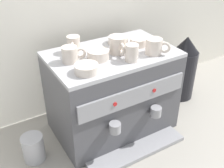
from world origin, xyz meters
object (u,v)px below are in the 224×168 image
(ceramic_bowl_2, at_px, (98,55))
(ceramic_bowl_1, at_px, (87,69))
(ceramic_cup_2, at_px, (132,52))
(ceramic_cup_3, at_px, (118,45))
(ceramic_cup_4, at_px, (71,54))
(ceramic_bowl_0, at_px, (118,40))
(ceramic_cup_1, at_px, (155,46))
(ceramic_cup_0, at_px, (74,45))
(milk_pitcher, at_px, (33,148))
(ceramic_bowl_3, at_px, (139,42))
(espresso_machine, at_px, (112,92))
(coffee_grinder, at_px, (183,68))

(ceramic_bowl_2, bearing_deg, ceramic_bowl_1, -139.10)
(ceramic_cup_2, relative_size, ceramic_cup_3, 0.77)
(ceramic_cup_4, height_order, ceramic_bowl_0, ceramic_cup_4)
(ceramic_cup_1, bearing_deg, ceramic_bowl_1, -179.56)
(ceramic_cup_0, height_order, milk_pitcher, ceramic_cup_0)
(ceramic_bowl_0, xyz_separation_m, ceramic_bowl_1, (-0.29, -0.20, 0.00))
(ceramic_bowl_1, xyz_separation_m, ceramic_bowl_3, (0.37, 0.13, 0.00))
(ceramic_cup_0, bearing_deg, ceramic_bowl_3, -15.58)
(ceramic_bowl_3, bearing_deg, ceramic_bowl_2, -172.43)
(ceramic_cup_0, relative_size, ceramic_cup_1, 0.94)
(ceramic_bowl_3, bearing_deg, ceramic_cup_3, -169.10)
(espresso_machine, relative_size, ceramic_cup_1, 5.96)
(ceramic_cup_1, xyz_separation_m, ceramic_cup_3, (-0.15, 0.10, 0.00))
(ceramic_bowl_2, distance_m, coffee_grinder, 0.71)
(ceramic_cup_4, height_order, ceramic_bowl_1, ceramic_cup_4)
(ceramic_cup_2, height_order, milk_pitcher, ceramic_cup_2)
(espresso_machine, relative_size, ceramic_bowl_3, 6.86)
(ceramic_bowl_2, bearing_deg, ceramic_bowl_0, 31.73)
(ceramic_cup_1, height_order, ceramic_cup_3, ceramic_cup_3)
(ceramic_bowl_0, bearing_deg, ceramic_bowl_1, -144.59)
(ceramic_cup_3, distance_m, ceramic_cup_4, 0.24)
(coffee_grinder, bearing_deg, espresso_machine, -175.94)
(ceramic_bowl_1, height_order, milk_pitcher, ceramic_bowl_1)
(ceramic_cup_0, relative_size, ceramic_cup_2, 1.02)
(ceramic_cup_0, bearing_deg, ceramic_cup_1, -32.93)
(espresso_machine, xyz_separation_m, coffee_grinder, (0.56, 0.04, -0.02))
(ceramic_cup_1, distance_m, ceramic_bowl_2, 0.28)
(ceramic_cup_3, bearing_deg, ceramic_cup_2, -83.26)
(ceramic_cup_0, bearing_deg, coffee_grinder, -4.99)
(ceramic_bowl_3, bearing_deg, coffee_grinder, 4.20)
(ceramic_cup_4, relative_size, coffee_grinder, 0.27)
(ceramic_cup_0, height_order, ceramic_bowl_1, ceramic_cup_0)
(ceramic_bowl_2, height_order, ceramic_bowl_3, ceramic_bowl_2)
(ceramic_bowl_3, bearing_deg, ceramic_cup_2, -136.04)
(ceramic_cup_0, xyz_separation_m, milk_pitcher, (-0.30, -0.12, -0.44))
(ceramic_cup_2, height_order, ceramic_cup_3, ceramic_cup_3)
(ceramic_cup_3, bearing_deg, milk_pitcher, -179.83)
(ceramic_bowl_3, bearing_deg, milk_pitcher, -177.36)
(ceramic_cup_4, bearing_deg, ceramic_bowl_3, -0.59)
(ceramic_cup_3, distance_m, milk_pitcher, 0.65)
(ceramic_cup_4, distance_m, coffee_grinder, 0.82)
(ceramic_bowl_1, distance_m, milk_pitcher, 0.50)
(ceramic_cup_0, height_order, ceramic_bowl_0, ceramic_cup_0)
(ceramic_bowl_3, relative_size, coffee_grinder, 0.22)
(ceramic_cup_3, height_order, ceramic_cup_4, ceramic_cup_3)
(ceramic_cup_3, relative_size, ceramic_bowl_1, 1.21)
(ceramic_cup_3, bearing_deg, ceramic_bowl_3, 10.90)
(ceramic_bowl_3, bearing_deg, ceramic_bowl_0, 135.96)
(ceramic_bowl_3, height_order, milk_pitcher, ceramic_bowl_3)
(ceramic_cup_2, xyz_separation_m, ceramic_bowl_1, (-0.23, -0.00, -0.02))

